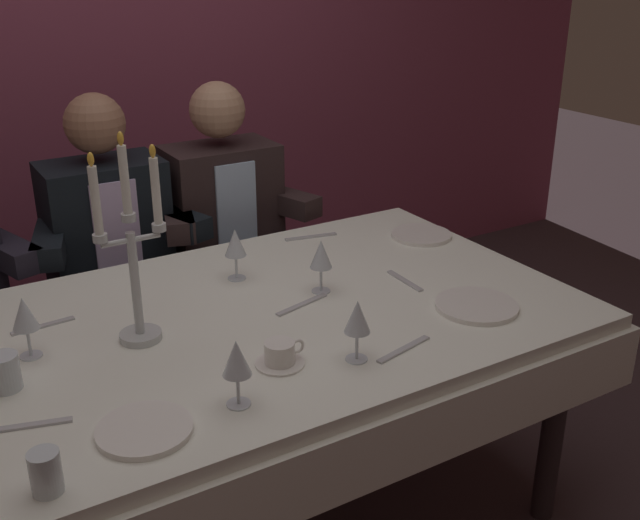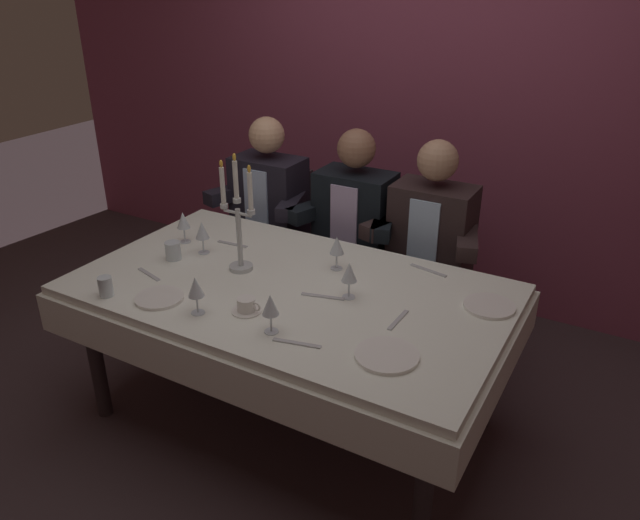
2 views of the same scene
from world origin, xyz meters
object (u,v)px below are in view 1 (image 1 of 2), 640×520
Objects in this scene: dinner_plate_1 at (144,430)px; wine_glass_1 at (25,316)px; wine_glass_4 at (321,255)px; water_tumbler_0 at (4,372)px; coffee_cup_0 at (280,355)px; seated_diner_2 at (222,211)px; wine_glass_5 at (357,319)px; dining_table at (244,355)px; dinner_plate_0 at (476,306)px; dinner_plate_2 at (421,235)px; candelabra at (133,261)px; wine_glass_3 at (235,244)px; wine_glass_0 at (237,360)px; water_tumbler_1 at (46,472)px; seated_diner_1 at (107,232)px.

dinner_plate_1 is 1.26× the size of wine_glass_1.
wine_glass_4 reaches higher than water_tumbler_0.
coffee_cup_0 is 1.22m from seated_diner_2.
wine_glass_5 is at bearing -32.33° from wine_glass_1.
coffee_cup_0 is (0.52, -0.36, -0.09)m from wine_glass_1.
coffee_cup_0 is at bearing -95.87° from dining_table.
wine_glass_4 reaches higher than dining_table.
dinner_plate_0 is 1.11× the size of dinner_plate_2.
candelabra reaches higher than wine_glass_3.
candelabra is 1.08m from seated_diner_2.
dining_table is 11.83× the size of wine_glass_0.
seated_diner_2 is (0.62, 0.86, -0.23)m from candelabra.
coffee_cup_0 is at bearing 17.37° from water_tumbler_1.
wine_glass_4 reaches higher than dinner_plate_0.
wine_glass_1 is at bearing 81.58° from water_tumbler_1.
seated_diner_2 is at bearing 102.62° from dinner_plate_0.
wine_glass_4 is 0.13× the size of seated_diner_1.
dinner_plate_1 is at bearing 177.88° from wine_glass_0.
wine_glass_3 is at bearing 93.93° from wine_glass_5.
wine_glass_3 reaches higher than dinner_plate_1.
seated_diner_2 is at bearing 59.33° from dinner_plate_1.
wine_glass_3 and wine_glass_4 have the same top height.
wine_glass_3 is (-0.72, 0.01, 0.11)m from dinner_plate_2.
dinner_plate_0 is 1.15× the size of dinner_plate_1.
wine_glass_4 is 0.91m from water_tumbler_0.
dinner_plate_0 is at bearing -112.59° from dinner_plate_2.
wine_glass_1 is (-0.14, 0.46, 0.11)m from dinner_plate_1.
wine_glass_5 is at bearing -138.45° from dinner_plate_2.
candelabra is at bearing -125.82° from seated_diner_2.
seated_diner_1 reaches higher than wine_glass_4.
seated_diner_2 reaches higher than water_tumbler_0.
coffee_cup_0 is (-0.63, 0.01, 0.02)m from dinner_plate_0.
dinner_plate_2 is 1.30× the size of wine_glass_4.
seated_diner_2 reaches higher than wine_glass_5.
wine_glass_5 reaches higher than dining_table.
wine_glass_5 is (0.34, 0.03, 0.00)m from wine_glass_0.
water_tumbler_1 reaches higher than dinner_plate_0.
wine_glass_1 is at bearing 127.12° from wine_glass_0.
water_tumbler_0 is at bearing -158.00° from wine_glass_3.
seated_diner_1 reaches higher than dinner_plate_2.
water_tumbler_1 is 1.66m from seated_diner_2.
wine_glass_4 is at bearing 28.86° from water_tumbler_1.
water_tumbler_1 is at bearing -125.62° from seated_diner_2.
dining_table is 11.83× the size of wine_glass_3.
candelabra is at bearing 101.92° from wine_glass_0.
dinner_plate_2 is (0.82, 0.25, 0.13)m from dining_table.
dinner_plate_0 reaches higher than dining_table.
coffee_cup_0 reaches higher than dining_table.
seated_diner_1 is (-0.09, 1.16, -0.03)m from coffee_cup_0.
dinner_plate_0 is at bearing -1.19° from coffee_cup_0.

